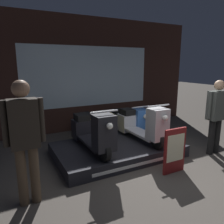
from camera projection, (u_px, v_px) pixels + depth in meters
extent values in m
plane|color=#423D38|center=(171.00, 183.00, 3.58)|extent=(30.00, 30.00, 0.00)
cube|color=#331E19|center=(89.00, 75.00, 6.33)|extent=(6.93, 0.08, 3.20)
cube|color=silver|center=(89.00, 76.00, 6.30)|extent=(3.81, 0.01, 1.70)
cube|color=black|center=(117.00, 149.00, 4.66)|extent=(2.59, 1.56, 0.24)
cube|color=silver|center=(138.00, 165.00, 3.99)|extent=(1.81, 0.01, 0.06)
cylinder|color=black|center=(105.00, 151.00, 3.81)|extent=(0.09, 0.35, 0.35)
cylinder|color=black|center=(82.00, 132.00, 4.86)|extent=(0.09, 0.35, 0.35)
cube|color=black|center=(92.00, 141.00, 4.34)|extent=(0.34, 1.10, 0.05)
cube|color=black|center=(104.00, 133.00, 3.76)|extent=(0.36, 0.32, 0.63)
cube|color=black|center=(82.00, 129.00, 4.81)|extent=(0.37, 0.37, 0.40)
cube|color=black|center=(82.00, 117.00, 4.75)|extent=(0.27, 0.33, 0.14)
cylinder|color=silver|center=(104.00, 112.00, 3.68)|extent=(0.51, 0.03, 0.03)
sphere|color=white|center=(110.00, 126.00, 3.54)|extent=(0.11, 0.11, 0.11)
cylinder|color=black|center=(158.00, 141.00, 4.34)|extent=(0.09, 0.35, 0.35)
cylinder|color=black|center=(126.00, 126.00, 5.38)|extent=(0.09, 0.35, 0.35)
cube|color=#BCBCC1|center=(140.00, 133.00, 4.86)|extent=(0.34, 1.10, 0.05)
cube|color=#BCBCC1|center=(158.00, 124.00, 4.29)|extent=(0.36, 0.32, 0.63)
cube|color=#BCBCC1|center=(127.00, 122.00, 5.34)|extent=(0.37, 0.37, 0.40)
cube|color=black|center=(127.00, 112.00, 5.27)|extent=(0.27, 0.33, 0.14)
cylinder|color=silver|center=(159.00, 106.00, 4.20)|extent=(0.51, 0.03, 0.03)
sphere|color=white|center=(165.00, 118.00, 4.06)|extent=(0.11, 0.11, 0.11)
cylinder|color=black|center=(104.00, 141.00, 5.00)|extent=(0.09, 0.35, 0.35)
cylinder|color=black|center=(86.00, 128.00, 6.04)|extent=(0.09, 0.35, 0.35)
cube|color=yellow|center=(94.00, 134.00, 5.52)|extent=(0.34, 1.10, 0.05)
cube|color=yellow|center=(104.00, 127.00, 4.95)|extent=(0.36, 0.32, 0.63)
cube|color=yellow|center=(86.00, 125.00, 6.00)|extent=(0.37, 0.37, 0.40)
cube|color=black|center=(86.00, 115.00, 5.93)|extent=(0.27, 0.33, 0.14)
cylinder|color=silver|center=(104.00, 111.00, 4.86)|extent=(0.51, 0.03, 0.03)
sphere|color=white|center=(108.00, 122.00, 4.73)|extent=(0.11, 0.11, 0.11)
cylinder|color=black|center=(140.00, 135.00, 5.45)|extent=(0.09, 0.35, 0.35)
cylinder|color=black|center=(117.00, 123.00, 6.49)|extent=(0.09, 0.35, 0.35)
cube|color=#386BBC|center=(128.00, 129.00, 5.97)|extent=(0.34, 1.10, 0.05)
cube|color=#386BBC|center=(140.00, 122.00, 5.40)|extent=(0.36, 0.32, 0.63)
cube|color=#386BBC|center=(118.00, 121.00, 6.45)|extent=(0.37, 0.37, 0.40)
cube|color=black|center=(118.00, 112.00, 6.38)|extent=(0.27, 0.33, 0.14)
cylinder|color=silver|center=(141.00, 107.00, 5.31)|extent=(0.51, 0.03, 0.03)
sphere|color=white|center=(146.00, 117.00, 5.17)|extent=(0.11, 0.11, 0.11)
cylinder|color=#473828|center=(22.00, 177.00, 2.95)|extent=(0.13, 0.13, 0.83)
cylinder|color=#473828|center=(35.00, 174.00, 3.03)|extent=(0.13, 0.13, 0.83)
cube|color=black|center=(24.00, 124.00, 2.83)|extent=(0.37, 0.20, 0.65)
cylinder|color=black|center=(4.00, 124.00, 2.72)|extent=(0.08, 0.08, 0.60)
cylinder|color=black|center=(41.00, 120.00, 2.92)|extent=(0.08, 0.08, 0.60)
sphere|color=brown|center=(21.00, 89.00, 2.73)|extent=(0.22, 0.22, 0.22)
cylinder|color=black|center=(211.00, 137.00, 4.65)|extent=(0.13, 0.13, 0.76)
cylinder|color=black|center=(217.00, 136.00, 4.73)|extent=(0.13, 0.13, 0.76)
cube|color=#474C47|center=(217.00, 105.00, 4.54)|extent=(0.41, 0.23, 0.60)
cylinder|color=#474C47|center=(209.00, 105.00, 4.43)|extent=(0.08, 0.08, 0.55)
sphere|color=tan|center=(219.00, 85.00, 4.45)|extent=(0.21, 0.21, 0.21)
cube|color=maroon|center=(175.00, 151.00, 3.84)|extent=(0.46, 0.04, 0.82)
cube|color=beige|center=(176.00, 148.00, 3.81)|extent=(0.38, 0.01, 0.49)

